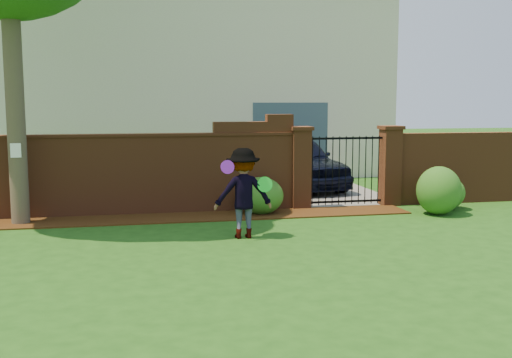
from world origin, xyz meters
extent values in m
cube|color=#1C4812|center=(0.00, 0.00, -0.01)|extent=(80.00, 80.00, 0.01)
cube|color=#321A09|center=(-0.95, 3.34, 0.01)|extent=(11.10, 1.08, 0.03)
cube|color=brown|center=(-2.15, 4.00, 0.85)|extent=(8.70, 0.25, 1.70)
cube|color=brown|center=(1.30, 4.00, 1.85)|extent=(1.80, 0.25, 0.30)
cube|color=brown|center=(1.90, 4.00, 2.08)|extent=(0.60, 0.25, 0.16)
cube|color=brown|center=(-2.15, 4.00, 1.73)|extent=(8.70, 0.31, 0.06)
cube|color=brown|center=(6.60, 4.00, 0.85)|extent=(4.00, 0.25, 1.70)
cube|color=brown|center=(2.40, 4.00, 0.90)|extent=(0.42, 0.42, 1.80)
cube|color=brown|center=(2.40, 4.00, 1.84)|extent=(0.50, 0.50, 0.08)
cube|color=brown|center=(4.60, 4.00, 0.90)|extent=(0.42, 0.42, 1.80)
cube|color=brown|center=(4.60, 4.00, 1.84)|extent=(0.50, 0.50, 0.08)
cylinder|color=black|center=(2.69, 4.00, 0.85)|extent=(0.02, 0.02, 1.60)
cylinder|color=black|center=(2.85, 4.00, 0.85)|extent=(0.02, 0.02, 1.60)
cylinder|color=black|center=(3.01, 4.00, 0.85)|extent=(0.02, 0.02, 1.60)
cylinder|color=black|center=(3.18, 4.00, 0.85)|extent=(0.02, 0.02, 1.60)
cylinder|color=black|center=(3.34, 4.00, 0.85)|extent=(0.02, 0.02, 1.60)
cylinder|color=black|center=(3.50, 4.00, 0.85)|extent=(0.02, 0.02, 1.60)
cylinder|color=black|center=(3.66, 4.00, 0.85)|extent=(0.02, 0.02, 1.60)
cylinder|color=black|center=(3.82, 4.00, 0.85)|extent=(0.02, 0.02, 1.60)
cylinder|color=black|center=(3.99, 4.00, 0.85)|extent=(0.02, 0.02, 1.60)
cylinder|color=black|center=(4.15, 4.00, 0.85)|extent=(0.02, 0.02, 1.60)
cylinder|color=black|center=(4.31, 4.00, 0.85)|extent=(0.02, 0.02, 1.60)
cube|color=black|center=(3.50, 4.00, 0.12)|extent=(1.78, 0.03, 0.05)
cube|color=black|center=(3.50, 4.00, 1.60)|extent=(1.78, 0.03, 0.05)
cube|color=slate|center=(3.50, 8.00, 0.01)|extent=(3.20, 8.00, 0.01)
cube|color=beige|center=(1.00, 12.00, 3.00)|extent=(12.00, 6.00, 6.00)
cube|color=#384C5B|center=(3.50, 9.05, 1.20)|extent=(2.40, 0.12, 2.40)
imported|color=black|center=(3.21, 7.03, 0.75)|extent=(2.52, 4.64, 1.50)
cylinder|color=#423628|center=(-3.60, 3.40, 3.50)|extent=(0.36, 0.36, 7.00)
cube|color=white|center=(-3.60, 3.21, 1.50)|extent=(0.20, 0.01, 0.28)
ellipsoid|color=#1B5519|center=(1.36, 3.45, 0.41)|extent=(1.00, 1.00, 0.82)
ellipsoid|color=#1B5519|center=(5.13, 2.62, 0.53)|extent=(0.96, 0.96, 1.06)
ellipsoid|color=#1B5519|center=(5.62, 3.21, 0.38)|extent=(0.86, 0.86, 0.76)
imported|color=gray|center=(0.56, 1.26, 0.81)|extent=(1.07, 0.64, 1.63)
cylinder|color=purple|center=(0.24, 1.05, 1.32)|extent=(0.25, 0.10, 0.24)
cylinder|color=#1BCF2C|center=(0.93, 1.16, 0.98)|extent=(0.28, 0.08, 0.28)
camera|label=1|loc=(-1.41, -9.40, 2.48)|focal=42.89mm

